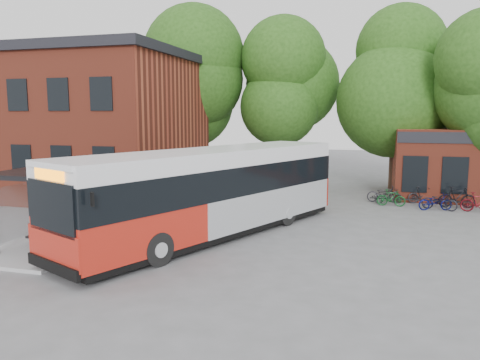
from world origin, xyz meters
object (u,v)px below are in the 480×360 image
(bus_shelter, at_px, (63,204))
(bicycle_7, at_px, (479,203))
(city_bus, at_px, (213,193))
(bicycle_2, at_px, (388,196))
(bicycle_1, at_px, (391,198))
(bicycle_4, at_px, (435,202))
(bicycle_0, at_px, (383,194))
(bicycle_5, at_px, (457,197))
(bicycle_3, at_px, (422,195))
(bicycle_6, at_px, (439,201))

(bus_shelter, relative_size, bicycle_7, 4.19)
(city_bus, xyz_separation_m, bicycle_2, (6.95, 9.15, -1.32))
(bicycle_1, xyz_separation_m, bicycle_4, (2.11, -0.56, -0.00))
(bicycle_7, bearing_deg, city_bus, 141.15)
(bicycle_0, relative_size, bicycle_2, 1.13)
(bus_shelter, bearing_deg, bicycle_0, 44.77)
(bicycle_5, bearing_deg, bicycle_7, -146.79)
(bicycle_2, relative_size, bicycle_5, 0.85)
(bicycle_4, bearing_deg, bicycle_7, -105.91)
(bicycle_3, distance_m, bicycle_7, 3.07)
(bus_shelter, distance_m, bicycle_1, 16.33)
(bicycle_1, bearing_deg, bicycle_6, -96.02)
(bicycle_0, bearing_deg, bicycle_1, -166.93)
(bicycle_0, height_order, bicycle_4, bicycle_0)
(bus_shelter, xyz_separation_m, bicycle_7, (16.38, 10.15, -0.95))
(city_bus, xyz_separation_m, bicycle_7, (11.17, 7.80, -1.23))
(bus_shelter, xyz_separation_m, bicycle_1, (12.28, 10.73, -1.01))
(bicycle_1, bearing_deg, bicycle_3, -48.40)
(bicycle_4, distance_m, bicycle_6, 0.26)
(city_bus, height_order, bicycle_1, city_bus)
(bicycle_1, xyz_separation_m, bicycle_5, (3.27, 0.48, 0.11))
(bicycle_2, bearing_deg, bicycle_6, -137.54)
(bicycle_5, distance_m, bicycle_7, 1.34)
(bicycle_0, bearing_deg, bicycle_3, -90.59)
(bicycle_4, bearing_deg, bicycle_2, 44.04)
(bus_shelter, bearing_deg, bicycle_6, 35.26)
(bicycle_6, relative_size, bicycle_7, 1.05)
(bicycle_1, height_order, bicycle_6, bicycle_6)
(bicycle_2, bearing_deg, bus_shelter, 111.53)
(bus_shelter, relative_size, bicycle_5, 3.81)
(bicycle_3, bearing_deg, city_bus, 121.13)
(bicycle_0, height_order, bicycle_3, bicycle_0)
(bicycle_6, bearing_deg, bicycle_1, 100.09)
(bicycle_2, bearing_deg, bicycle_0, 17.70)
(city_bus, height_order, bicycle_4, city_bus)
(bicycle_4, xyz_separation_m, bicycle_6, (0.21, 0.15, 0.02))
(bus_shelter, bearing_deg, bicycle_3, 40.76)
(bus_shelter, distance_m, bicycle_2, 16.76)
(bus_shelter, bearing_deg, bicycle_5, 35.77)
(bicycle_3, distance_m, bicycle_5, 1.81)
(bicycle_0, height_order, bicycle_6, bicycle_0)
(bicycle_2, relative_size, bicycle_4, 0.94)
(bicycle_4, bearing_deg, bicycle_6, -70.58)
(bicycle_7, bearing_deg, bicycle_2, 88.52)
(city_bus, height_order, bicycle_0, city_bus)
(bicycle_0, distance_m, bicycle_7, 4.77)
(city_bus, distance_m, bicycle_5, 13.67)
(bus_shelter, xyz_separation_m, bicycle_5, (15.55, 11.20, -0.90))
(bicycle_6, xyz_separation_m, bicycle_7, (1.78, -0.17, 0.04))
(bicycle_2, xyz_separation_m, bicycle_5, (3.39, -0.29, 0.14))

